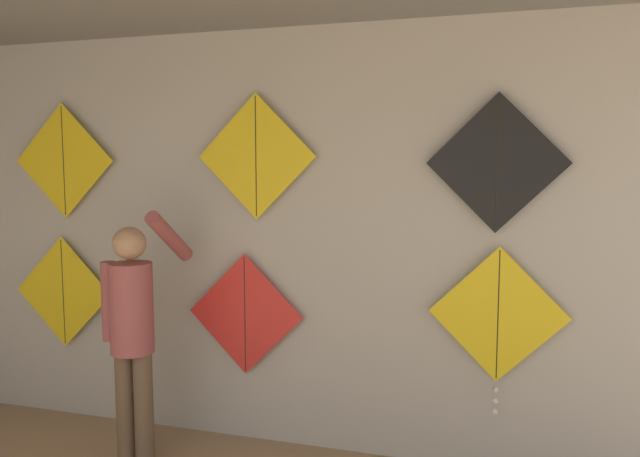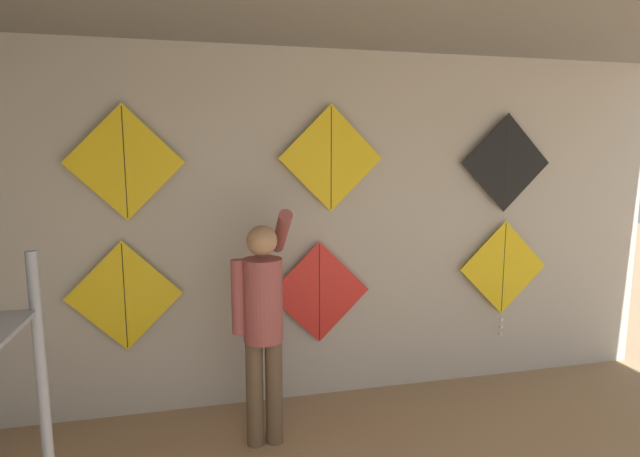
% 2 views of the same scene
% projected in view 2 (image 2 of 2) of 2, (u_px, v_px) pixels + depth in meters
% --- Properties ---
extents(back_panel, '(5.91, 0.06, 2.80)m').
position_uv_depth(back_panel, '(333.00, 229.00, 4.05)').
color(back_panel, '#BCB7AD').
rests_on(back_panel, ground).
extents(shopkeeper, '(0.42, 0.57, 1.64)m').
position_uv_depth(shopkeeper, '(263.00, 315.00, 3.36)').
color(shopkeeper, brown).
rests_on(shopkeeper, ground).
extents(kite_0, '(0.83, 0.01, 0.83)m').
position_uv_depth(kite_0, '(125.00, 296.00, 3.67)').
color(kite_0, yellow).
extents(kite_1, '(0.83, 0.01, 0.83)m').
position_uv_depth(kite_1, '(319.00, 292.00, 4.01)').
color(kite_1, red).
extents(kite_2, '(0.83, 0.04, 1.04)m').
position_uv_depth(kite_2, '(503.00, 271.00, 4.36)').
color(kite_2, yellow).
extents(kite_3, '(0.83, 0.01, 0.83)m').
position_uv_depth(kite_3, '(125.00, 163.00, 3.53)').
color(kite_3, yellow).
extents(kite_4, '(0.83, 0.01, 0.83)m').
position_uv_depth(kite_4, '(331.00, 158.00, 3.87)').
color(kite_4, yellow).
extents(kite_5, '(0.83, 0.01, 0.83)m').
position_uv_depth(kite_5, '(506.00, 163.00, 4.22)').
color(kite_5, black).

